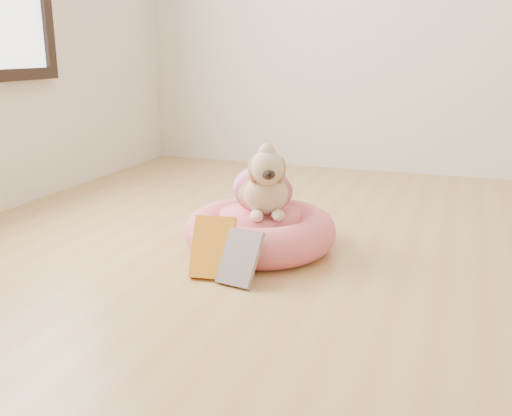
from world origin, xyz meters
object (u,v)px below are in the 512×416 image
(pet_bed, at_px, (260,231))
(book_white, at_px, (240,258))
(book_yellow, at_px, (213,247))
(dog, at_px, (264,175))

(pet_bed, xyz_separation_m, book_white, (0.05, -0.35, 0.01))
(pet_bed, xyz_separation_m, book_yellow, (-0.07, -0.33, 0.03))
(dog, distance_m, book_white, 0.42)
(dog, height_order, book_white, dog)
(pet_bed, distance_m, book_yellow, 0.33)
(dog, distance_m, book_yellow, 0.40)
(pet_bed, distance_m, dog, 0.23)
(pet_bed, relative_size, dog, 1.51)
(book_yellow, relative_size, book_white, 1.12)
(dog, relative_size, book_yellow, 1.80)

